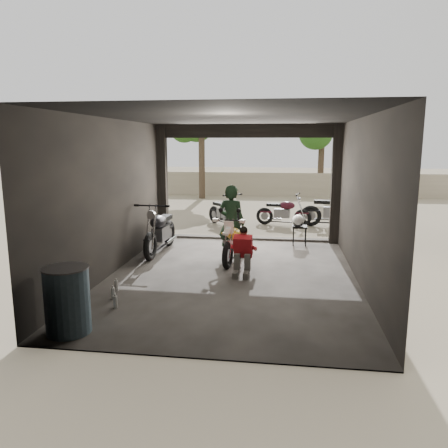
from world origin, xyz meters
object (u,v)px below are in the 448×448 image
(left_bike, at_px, (160,227))
(helmet, at_px, (298,220))
(stool, at_px, (300,229))
(sign_post, at_px, (358,190))
(outside_bike_c, at_px, (335,208))
(outside_bike_b, at_px, (283,209))
(rider, at_px, (231,223))
(oil_drum, at_px, (67,301))
(outside_bike_a, at_px, (224,209))
(main_bike, at_px, (235,239))
(mechanic, at_px, (242,253))

(left_bike, xyz_separation_m, helmet, (3.40, 1.24, 0.04))
(stool, relative_size, sign_post, 0.25)
(left_bike, bearing_deg, outside_bike_c, 42.61)
(outside_bike_b, height_order, rider, rider)
(outside_bike_c, xyz_separation_m, stool, (-1.21, -2.74, -0.19))
(rider, bearing_deg, helmet, -118.82)
(helmet, relative_size, oil_drum, 0.35)
(outside_bike_b, xyz_separation_m, stool, (0.44, -2.83, -0.08))
(outside_bike_a, distance_m, helmet, 3.42)
(outside_bike_a, xyz_separation_m, stool, (2.36, -2.47, -0.09))
(outside_bike_a, relative_size, stool, 3.05)
(left_bike, height_order, stool, left_bike)
(main_bike, relative_size, sign_post, 0.76)
(outside_bike_b, relative_size, helmet, 4.64)
(oil_drum, distance_m, sign_post, 8.40)
(outside_bike_b, bearing_deg, mechanic, -178.56)
(helmet, bearing_deg, left_bike, -173.50)
(outside_bike_c, distance_m, oil_drum, 9.91)
(rider, height_order, sign_post, sign_post)
(outside_bike_c, relative_size, oil_drum, 1.95)
(helmet, relative_size, sign_post, 0.16)
(oil_drum, relative_size, sign_post, 0.45)
(outside_bike_b, distance_m, stool, 2.87)
(outside_bike_a, bearing_deg, helmet, -87.99)
(mechanic, height_order, sign_post, sign_post)
(outside_bike_b, relative_size, stool, 2.97)
(left_bike, distance_m, sign_post, 5.44)
(stool, height_order, oil_drum, oil_drum)
(outside_bike_a, distance_m, mechanic, 5.48)
(stool, relative_size, oil_drum, 0.55)
(oil_drum, bearing_deg, sign_post, 53.00)
(rider, relative_size, mechanic, 1.81)
(rider, bearing_deg, main_bike, 138.09)
(rider, bearing_deg, stool, -119.12)
(main_bike, distance_m, stool, 2.39)
(outside_bike_c, distance_m, sign_post, 2.25)
(stool, xyz_separation_m, oil_drum, (-3.45, -6.00, 0.03))
(outside_bike_c, xyz_separation_m, oil_drum, (-4.66, -8.74, -0.16))
(outside_bike_b, relative_size, outside_bike_c, 0.83)
(outside_bike_a, bearing_deg, outside_bike_c, -36.35)
(left_bike, height_order, outside_bike_b, left_bike)
(outside_bike_c, relative_size, mechanic, 1.96)
(mechanic, bearing_deg, oil_drum, -122.49)
(stool, distance_m, sign_post, 1.96)
(outside_bike_b, xyz_separation_m, outside_bike_c, (1.65, -0.09, 0.11))
(helmet, bearing_deg, rider, -147.11)
(mechanic, relative_size, stool, 1.83)
(left_bike, height_order, sign_post, sign_post)
(outside_bike_a, relative_size, sign_post, 0.76)
(left_bike, bearing_deg, oil_drum, -88.17)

